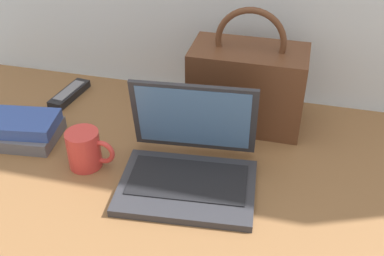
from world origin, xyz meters
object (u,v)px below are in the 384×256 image
(book_stack, at_px, (23,129))
(coffee_mug, at_px, (85,149))
(laptop, at_px, (190,163))
(handbag, at_px, (247,85))
(remote_control_near, at_px, (70,94))

(book_stack, bearing_deg, coffee_mug, -16.53)
(coffee_mug, bearing_deg, laptop, 3.26)
(laptop, bearing_deg, book_stack, 174.22)
(handbag, bearing_deg, remote_control_near, 179.77)
(remote_control_near, distance_m, handbag, 0.54)
(remote_control_near, bearing_deg, coffee_mug, -56.88)
(coffee_mug, distance_m, remote_control_near, 0.35)
(remote_control_near, height_order, handbag, handbag)
(laptop, bearing_deg, handbag, 71.91)
(laptop, bearing_deg, remote_control_near, 148.36)
(handbag, relative_size, book_stack, 1.69)
(laptop, height_order, coffee_mug, laptop)
(laptop, relative_size, remote_control_near, 2.00)
(remote_control_near, bearing_deg, laptop, -31.64)
(coffee_mug, distance_m, book_stack, 0.22)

